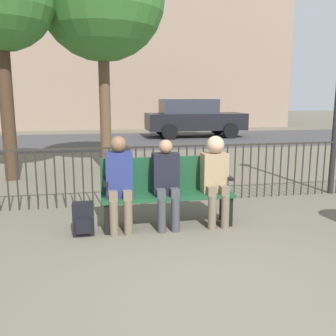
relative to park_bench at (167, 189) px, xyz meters
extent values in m
plane|color=#605B4C|center=(0.00, -1.89, -0.49)|extent=(80.00, 80.00, 0.00)
cube|color=#194728|center=(0.00, -0.08, -0.07)|extent=(1.76, 0.45, 0.05)
cube|color=#194728|center=(0.00, 0.12, 0.19)|extent=(1.76, 0.05, 0.47)
cube|color=black|center=(-0.82, -0.08, -0.29)|extent=(0.06, 0.38, 0.40)
cube|color=black|center=(0.82, -0.08, -0.29)|extent=(0.06, 0.38, 0.40)
cube|color=black|center=(-0.82, -0.08, 0.16)|extent=(0.06, 0.38, 0.04)
cube|color=black|center=(0.82, -0.08, 0.16)|extent=(0.06, 0.38, 0.04)
cylinder|color=brown|center=(-0.73, -0.30, -0.27)|extent=(0.11, 0.11, 0.45)
cylinder|color=brown|center=(-0.55, -0.30, -0.27)|extent=(0.11, 0.11, 0.45)
cube|color=brown|center=(-0.73, -0.20, 0.01)|extent=(0.11, 0.20, 0.12)
cube|color=brown|center=(-0.55, -0.20, 0.01)|extent=(0.11, 0.20, 0.12)
cube|color=navy|center=(-0.64, -0.08, 0.25)|extent=(0.34, 0.22, 0.58)
sphere|color=brown|center=(-0.64, -0.10, 0.64)|extent=(0.20, 0.20, 0.20)
cylinder|color=#3D3D42|center=(-0.12, -0.30, -0.27)|extent=(0.11, 0.11, 0.45)
cylinder|color=#3D3D42|center=(0.06, -0.30, -0.27)|extent=(0.11, 0.11, 0.45)
cube|color=#3D3D42|center=(-0.12, -0.20, 0.01)|extent=(0.11, 0.20, 0.12)
cube|color=#3D3D42|center=(0.06, -0.20, 0.01)|extent=(0.11, 0.20, 0.12)
cube|color=black|center=(-0.03, -0.08, 0.23)|extent=(0.34, 0.22, 0.55)
sphere|color=#A37556|center=(-0.03, -0.10, 0.59)|extent=(0.18, 0.18, 0.18)
cylinder|color=brown|center=(0.55, -0.30, -0.27)|extent=(0.11, 0.11, 0.45)
cylinder|color=brown|center=(0.73, -0.30, -0.27)|extent=(0.11, 0.11, 0.45)
cube|color=brown|center=(0.55, -0.20, 0.01)|extent=(0.11, 0.20, 0.12)
cube|color=brown|center=(0.73, -0.20, 0.01)|extent=(0.11, 0.20, 0.12)
cube|color=#997F59|center=(0.64, -0.08, 0.22)|extent=(0.34, 0.22, 0.53)
sphere|color=tan|center=(0.64, -0.10, 0.60)|extent=(0.24, 0.24, 0.24)
cube|color=black|center=(-1.11, -0.20, -0.28)|extent=(0.26, 0.16, 0.42)
cube|color=black|center=(-1.11, -0.30, -0.35)|extent=(0.18, 0.04, 0.19)
cylinder|color=#2D2823|center=(-2.26, 1.06, -0.02)|extent=(0.02, 0.02, 0.95)
cylinder|color=#2D2823|center=(-2.12, 1.06, -0.02)|extent=(0.02, 0.02, 0.95)
cylinder|color=#2D2823|center=(-1.98, 1.06, -0.02)|extent=(0.02, 0.02, 0.95)
cylinder|color=#2D2823|center=(-1.84, 1.06, -0.02)|extent=(0.02, 0.02, 0.95)
cylinder|color=#2D2823|center=(-1.70, 1.06, -0.02)|extent=(0.02, 0.02, 0.95)
cylinder|color=#2D2823|center=(-1.56, 1.06, -0.02)|extent=(0.02, 0.02, 0.95)
cylinder|color=#2D2823|center=(-1.42, 1.06, -0.02)|extent=(0.02, 0.02, 0.95)
cylinder|color=#2D2823|center=(-1.28, 1.06, -0.02)|extent=(0.02, 0.02, 0.95)
cylinder|color=#2D2823|center=(-1.14, 1.06, -0.02)|extent=(0.02, 0.02, 0.95)
cylinder|color=#2D2823|center=(-1.00, 1.06, -0.02)|extent=(0.02, 0.02, 0.95)
cylinder|color=#2D2823|center=(-0.86, 1.06, -0.02)|extent=(0.02, 0.02, 0.95)
cylinder|color=#2D2823|center=(-0.72, 1.06, -0.02)|extent=(0.02, 0.02, 0.95)
cylinder|color=#2D2823|center=(-0.58, 1.06, -0.02)|extent=(0.02, 0.02, 0.95)
cylinder|color=#2D2823|center=(-0.44, 1.06, -0.02)|extent=(0.02, 0.02, 0.95)
cylinder|color=#2D2823|center=(-0.30, 1.06, -0.02)|extent=(0.02, 0.02, 0.95)
cylinder|color=#2D2823|center=(-0.16, 1.06, -0.02)|extent=(0.02, 0.02, 0.95)
cylinder|color=#2D2823|center=(-0.02, 1.06, -0.02)|extent=(0.02, 0.02, 0.95)
cylinder|color=#2D2823|center=(0.12, 1.06, -0.02)|extent=(0.02, 0.02, 0.95)
cylinder|color=#2D2823|center=(0.26, 1.06, -0.02)|extent=(0.02, 0.02, 0.95)
cylinder|color=#2D2823|center=(0.40, 1.06, -0.02)|extent=(0.02, 0.02, 0.95)
cylinder|color=#2D2823|center=(0.54, 1.06, -0.02)|extent=(0.02, 0.02, 0.95)
cylinder|color=#2D2823|center=(0.68, 1.06, -0.02)|extent=(0.02, 0.02, 0.95)
cylinder|color=#2D2823|center=(0.82, 1.06, -0.02)|extent=(0.02, 0.02, 0.95)
cylinder|color=#2D2823|center=(0.96, 1.06, -0.02)|extent=(0.02, 0.02, 0.95)
cylinder|color=#2D2823|center=(1.10, 1.06, -0.02)|extent=(0.02, 0.02, 0.95)
cylinder|color=#2D2823|center=(1.24, 1.06, -0.02)|extent=(0.02, 0.02, 0.95)
cylinder|color=#2D2823|center=(1.38, 1.06, -0.02)|extent=(0.02, 0.02, 0.95)
cylinder|color=#2D2823|center=(1.52, 1.06, -0.02)|extent=(0.02, 0.02, 0.95)
cylinder|color=#2D2823|center=(1.66, 1.06, -0.02)|extent=(0.02, 0.02, 0.95)
cylinder|color=#2D2823|center=(1.80, 1.06, -0.02)|extent=(0.02, 0.02, 0.95)
cylinder|color=#2D2823|center=(1.94, 1.06, -0.02)|extent=(0.02, 0.02, 0.95)
cylinder|color=#2D2823|center=(2.08, 1.06, -0.02)|extent=(0.02, 0.02, 0.95)
cylinder|color=#2D2823|center=(2.22, 1.06, -0.02)|extent=(0.02, 0.02, 0.95)
cylinder|color=#2D2823|center=(2.36, 1.06, -0.02)|extent=(0.02, 0.02, 0.95)
cylinder|color=#2D2823|center=(2.50, 1.06, -0.02)|extent=(0.02, 0.02, 0.95)
cylinder|color=#2D2823|center=(2.64, 1.06, -0.02)|extent=(0.02, 0.02, 0.95)
cylinder|color=#2D2823|center=(2.78, 1.06, -0.02)|extent=(0.02, 0.02, 0.95)
cylinder|color=#2D2823|center=(2.92, 1.06, -0.02)|extent=(0.02, 0.02, 0.95)
cylinder|color=#2D2823|center=(3.06, 1.06, -0.02)|extent=(0.02, 0.02, 0.95)
cylinder|color=#2D2823|center=(3.20, 1.06, -0.02)|extent=(0.02, 0.02, 0.95)
cube|color=#2D2823|center=(0.00, 1.06, 0.44)|extent=(9.00, 0.03, 0.03)
cylinder|color=brown|center=(-0.67, 4.26, 1.09)|extent=(0.26, 0.26, 3.16)
cylinder|color=#422D1E|center=(-2.67, 3.37, 1.05)|extent=(0.28, 0.28, 3.09)
cube|color=#3D3D3F|center=(0.00, 10.11, -0.49)|extent=(24.00, 6.00, 0.01)
cube|color=black|center=(3.34, 10.89, 0.18)|extent=(4.20, 1.70, 0.70)
cube|color=#2D333D|center=(3.02, 10.89, 0.83)|extent=(2.31, 1.56, 0.60)
cylinder|color=black|center=(4.64, 10.02, -0.17)|extent=(0.64, 0.20, 0.64)
cylinder|color=black|center=(4.64, 11.76, -0.17)|extent=(0.64, 0.20, 0.64)
cylinder|color=black|center=(2.04, 10.02, -0.17)|extent=(0.64, 0.20, 0.64)
cylinder|color=black|center=(2.04, 11.76, -0.17)|extent=(0.64, 0.20, 0.64)
camera|label=1|loc=(-0.93, -4.83, 1.23)|focal=40.00mm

